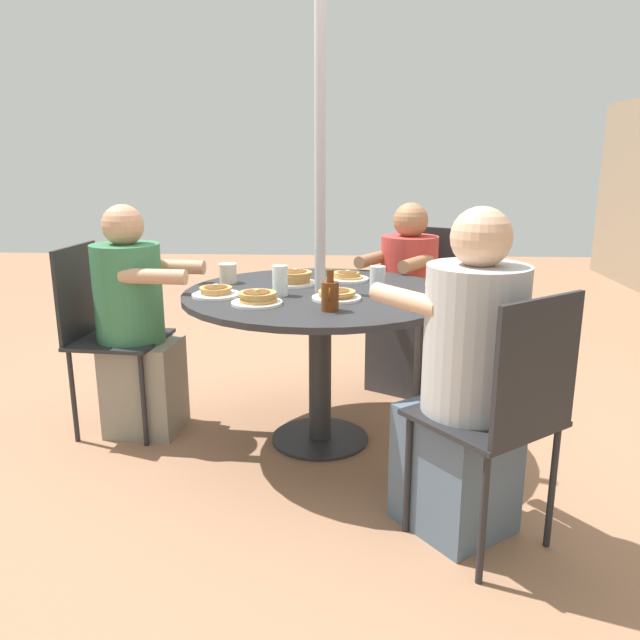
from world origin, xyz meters
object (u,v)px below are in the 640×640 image
patio_chair_south (103,326)px  patio_table (320,315)px  pancake_plate_d (216,292)px  drinking_glass_a (280,281)px  coffee_cup (228,273)px  diner_north (465,390)px  patio_chair_east (418,293)px  pancake_plate_b (257,299)px  patio_chair_north (504,407)px  syrup_bottle (330,295)px  diner_east (406,305)px  pancake_plate_e (336,295)px  pancake_plate_a (294,278)px  drinking_glass_b (378,278)px  pancake_plate_c (347,277)px  diner_south (136,331)px

patio_chair_south → patio_table: bearing=90.0°
pancake_plate_d → drinking_glass_a: size_ratio=1.59×
pancake_plate_d → coffee_cup: coffee_cup is taller
patio_chair_south → diner_north: bearing=68.3°
patio_chair_east → pancake_plate_b: (1.20, -0.81, 0.23)m
patio_chair_north → syrup_bottle: 0.82m
patio_chair_east → diner_east: 0.18m
pancake_plate_b → drinking_glass_a: size_ratio=1.59×
diner_north → patio_chair_east: (-1.66, -0.00, -0.01)m
pancake_plate_e → patio_table: bearing=-152.3°
patio_chair_south → pancake_plate_b: size_ratio=4.32×
pancake_plate_b → syrup_bottle: (0.10, 0.31, 0.04)m
patio_chair_east → pancake_plate_a: patio_chair_east is taller
diner_north → syrup_bottle: bearing=106.7°
patio_chair_north → drinking_glass_b: (-0.94, -0.39, 0.26)m
drinking_glass_a → patio_chair_south: bearing=-101.1°
syrup_bottle → pancake_plate_c: bearing=174.5°
syrup_bottle → drinking_glass_b: (-0.44, 0.21, -0.01)m
coffee_cup → drinking_glass_b: bearing=81.4°
pancake_plate_e → coffee_cup: coffee_cup is taller
diner_north → patio_chair_south: (-0.81, -1.64, -0.01)m
patio_table → diner_north: diner_north is taller
patio_table → patio_chair_north: patio_chair_north is taller
patio_chair_north → pancake_plate_c: (-1.15, -0.54, 0.22)m
diner_north → pancake_plate_d: diner_north is taller
diner_east → drinking_glass_a: size_ratio=8.06×
patio_chair_east → coffee_cup: bearing=66.8°
pancake_plate_d → patio_chair_east: bearing=135.9°
patio_chair_north → patio_chair_east: (-1.79, -0.11, 0.00)m
patio_chair_north → syrup_bottle: bearing=103.0°
patio_chair_east → patio_chair_south: bearing=58.0°
diner_north → pancake_plate_d: 1.20m
patio_table → pancake_plate_d: size_ratio=5.84×
diner_east → diner_south: bearing=58.0°
diner_north → pancake_plate_a: (-0.89, -0.69, 0.23)m
patio_chair_north → patio_chair_east: same height
diner_north → pancake_plate_d: size_ratio=5.51×
diner_south → coffee_cup: (-0.12, 0.44, 0.27)m
drinking_glass_b → diner_east: bearing=164.3°
diner_south → pancake_plate_b: diner_south is taller
pancake_plate_a → pancake_plate_d: bearing=-49.3°
patio_chair_east → pancake_plate_e: size_ratio=4.32×
patio_chair_east → drinking_glass_a: (1.02, -0.73, 0.27)m
patio_chair_north → pancake_plate_a: size_ratio=4.32×
patio_chair_east → coffee_cup: size_ratio=9.73×
patio_chair_east → drinking_glass_a: 1.28m
pancake_plate_b → coffee_cup: bearing=-154.8°
patio_chair_north → pancake_plate_b: 1.11m
pancake_plate_c → patio_chair_north: bearing=25.0°
patio_chair_south → pancake_plate_a: size_ratio=4.32×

